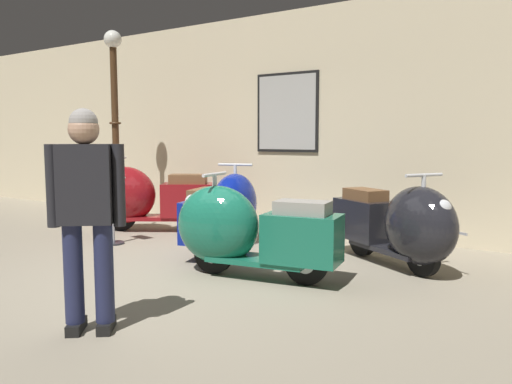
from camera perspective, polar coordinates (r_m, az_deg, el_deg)
The scene contains 9 objects.
ground_plane at distance 5.17m, azimuth -11.31°, elevation -9.67°, with size 60.00×60.00×0.00m, color gray.
showroom_back_wall at distance 7.65m, azimuth 5.84°, elevation 7.99°, with size 18.00×0.24×3.30m.
scooter_0 at distance 7.74m, azimuth -12.70°, elevation -0.60°, with size 1.84×1.41×1.12m.
scooter_1 at distance 6.42m, azimuth -3.30°, elevation -2.04°, with size 0.96×1.82×1.07m.
scooter_2 at distance 5.03m, azimuth -1.58°, elevation -4.38°, with size 1.78×0.76×1.05m.
scooter_3 at distance 5.57m, azimuth 16.25°, elevation -3.62°, with size 1.71×1.33×1.05m.
lamppost at distance 8.49m, azimuth -15.79°, elevation 7.87°, with size 0.28×0.28×3.11m.
visitor_0 at distance 3.72m, azimuth -18.79°, elevation -1.42°, with size 0.45×0.40×1.60m.
info_stanchion at distance 6.87m, azimuth -16.06°, elevation -2.37°, with size 0.34×0.28×1.00m.
Camera 1 is at (3.49, -3.55, 1.39)m, focal length 35.03 mm.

